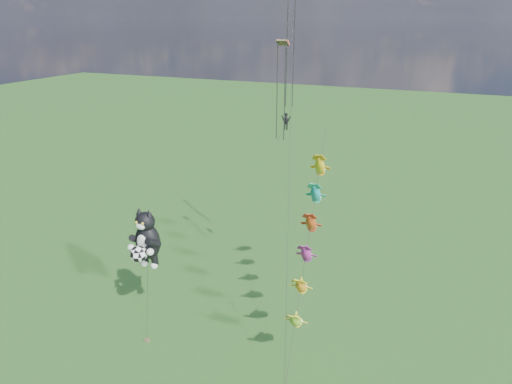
% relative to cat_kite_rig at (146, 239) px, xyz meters
% --- Properties ---
extents(ground, '(300.00, 300.00, 0.00)m').
position_rel_cat_kite_rig_xyz_m(ground, '(2.20, 0.52, -8.27)').
color(ground, '#124110').
extents(cat_kite_rig, '(2.70, 4.20, 11.02)m').
position_rel_cat_kite_rig_xyz_m(cat_kite_rig, '(0.00, 0.00, 0.00)').
color(cat_kite_rig, brown).
rests_on(cat_kite_rig, ground).
extents(fish_windsock_rig, '(2.12, 15.89, 16.50)m').
position_rel_cat_kite_rig_xyz_m(fish_windsock_rig, '(13.04, 3.48, 1.00)').
color(fish_windsock_rig, brown).
rests_on(fish_windsock_rig, ground).
extents(parafoil_rig, '(6.13, 16.71, 27.64)m').
position_rel_cat_kite_rig_xyz_m(parafoil_rig, '(9.25, 8.60, 11.20)').
color(parafoil_rig, brown).
rests_on(parafoil_rig, ground).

